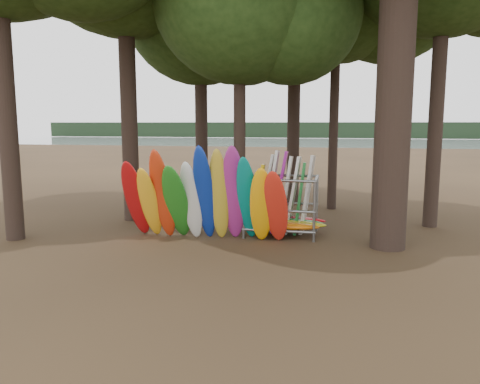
# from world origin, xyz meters

# --- Properties ---
(ground) EXTENTS (120.00, 120.00, 0.00)m
(ground) POSITION_xyz_m (0.00, 0.00, 0.00)
(ground) COLOR #47331E
(ground) RESTS_ON ground
(lake) EXTENTS (160.00, 160.00, 0.00)m
(lake) POSITION_xyz_m (0.00, 60.00, 0.00)
(lake) COLOR gray
(lake) RESTS_ON ground
(far_shore) EXTENTS (160.00, 4.00, 4.00)m
(far_shore) POSITION_xyz_m (0.00, 110.00, 2.00)
(far_shore) COLOR black
(far_shore) RESTS_ON ground
(oak_1) EXTENTS (7.33, 7.33, 11.65)m
(oak_1) POSITION_xyz_m (-3.30, 5.77, 8.44)
(oak_1) COLOR black
(oak_1) RESTS_ON ground
(kayak_row) EXTENTS (5.28, 2.02, 3.19)m
(kayak_row) POSITION_xyz_m (-1.50, 0.09, 1.35)
(kayak_row) COLOR #B10E10
(kayak_row) RESTS_ON ground
(storage_rack) EXTENTS (3.02, 1.55, 2.83)m
(storage_rack) POSITION_xyz_m (0.74, 1.51, 0.93)
(storage_rack) COLOR slate
(storage_rack) RESTS_ON ground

